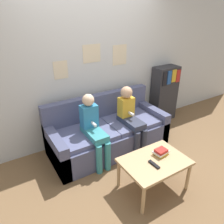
{
  "coord_description": "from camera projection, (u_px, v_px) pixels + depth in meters",
  "views": [
    {
      "loc": [
        -1.56,
        -2.15,
        2.2
      ],
      "look_at": [
        0.0,
        0.4,
        0.73
      ],
      "focal_mm": 35.0,
      "sensor_mm": 36.0,
      "label": 1
    }
  ],
  "objects": [
    {
      "name": "person_right",
      "position": [
        130.0,
        116.0,
        3.48
      ],
      "size": [
        0.24,
        0.57,
        1.06
      ],
      "color": "#33384C",
      "rests_on": "ground_plane"
    },
    {
      "name": "ground_plane",
      "position": [
        126.0,
        164.0,
        3.34
      ],
      "size": [
        10.0,
        10.0,
        0.0
      ],
      "primitive_type": "plane",
      "color": "brown"
    },
    {
      "name": "person_left",
      "position": [
        93.0,
        127.0,
        3.17
      ],
      "size": [
        0.24,
        0.57,
        1.07
      ],
      "color": "teal",
      "rests_on": "ground_plane"
    },
    {
      "name": "bookshelf",
      "position": [
        164.0,
        94.0,
        4.46
      ],
      "size": [
        0.51,
        0.3,
        1.12
      ],
      "color": "#2D2D33",
      "rests_on": "ground_plane"
    },
    {
      "name": "book_stack",
      "position": [
        161.0,
        152.0,
        2.82
      ],
      "size": [
        0.22,
        0.17,
        0.09
      ],
      "color": "gold",
      "rests_on": "coffee_table"
    },
    {
      "name": "coffee_table",
      "position": [
        154.0,
        164.0,
        2.76
      ],
      "size": [
        0.82,
        0.59,
        0.44
      ],
      "color": "tan",
      "rests_on": "ground_plane"
    },
    {
      "name": "couch",
      "position": [
        108.0,
        133.0,
        3.63
      ],
      "size": [
        1.93,
        0.84,
        0.86
      ],
      "color": "#4C5175",
      "rests_on": "ground_plane"
    },
    {
      "name": "tv_remote",
      "position": [
        154.0,
        164.0,
        2.65
      ],
      "size": [
        0.05,
        0.17,
        0.02
      ],
      "rotation": [
        0.0,
        0.0,
        0.05
      ],
      "color": "black",
      "rests_on": "coffee_table"
    },
    {
      "name": "wall_back",
      "position": [
        91.0,
        66.0,
        3.57
      ],
      "size": [
        8.0,
        0.06,
        2.6
      ],
      "color": "silver",
      "rests_on": "ground_plane"
    }
  ]
}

